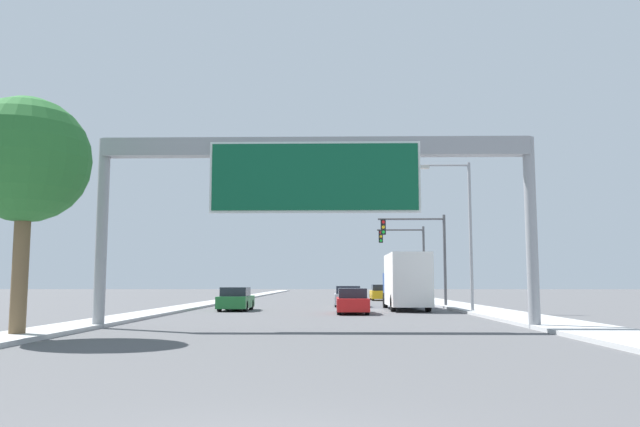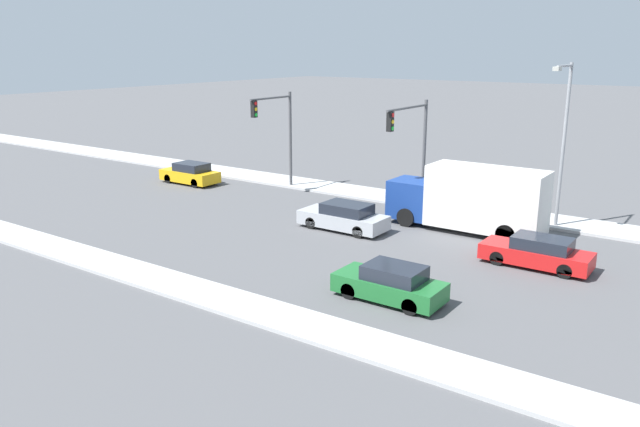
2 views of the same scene
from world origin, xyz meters
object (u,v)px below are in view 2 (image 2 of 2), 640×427
traffic_light_near_intersection (413,138)px  traffic_light_mid_block (279,126)px  truck_box_primary (471,199)px  car_near_left (344,217)px  street_lamp_right (563,133)px  car_mid_right (190,174)px  car_near_right (537,253)px  car_far_center (390,284)px

traffic_light_near_intersection → traffic_light_mid_block: 10.00m
truck_box_primary → traffic_light_mid_block: 14.71m
car_near_left → street_lamp_right: size_ratio=0.55×
car_mid_right → traffic_light_mid_block: 7.72m
street_lamp_right → car_near_right: bearing=-171.1°
car_mid_right → car_far_center: size_ratio=1.03×
street_lamp_right → car_mid_right: bearing=96.9°
truck_box_primary → traffic_light_near_intersection: 5.37m
car_near_left → traffic_light_mid_block: 10.97m
car_mid_right → car_near_left: (-3.50, -15.25, -0.01)m
car_near_right → traffic_light_mid_block: traffic_light_mid_block is taller
car_mid_right → traffic_light_mid_block: (2.01, -6.50, 3.64)m
car_near_right → traffic_light_near_intersection: 10.95m
car_near_right → car_far_center: (-7.00, 3.46, 0.01)m
car_mid_right → traffic_light_mid_block: traffic_light_mid_block is taller
car_mid_right → car_far_center: bearing=-115.6°
car_near_right → street_lamp_right: bearing=8.9°
car_far_center → traffic_light_near_intersection: (12.28, 5.40, 3.69)m
car_far_center → traffic_light_mid_block: size_ratio=0.65×
traffic_light_near_intersection → traffic_light_mid_block: traffic_light_mid_block is taller
car_mid_right → truck_box_primary: (-0.00, -20.84, 1.05)m
truck_box_primary → street_lamp_right: (2.96, -3.49, 3.40)m
car_near_left → traffic_light_mid_block: (5.51, 8.75, 3.66)m
car_near_right → car_near_left: 10.10m
car_near_left → traffic_light_near_intersection: bearing=-13.3°
car_mid_right → traffic_light_mid_block: size_ratio=0.67×
car_far_center → car_near_left: (7.00, 6.64, 0.02)m
traffic_light_mid_block → car_near_left: bearing=-122.2°
car_far_center → street_lamp_right: bearing=-10.3°
car_near_right → car_mid_right: car_mid_right is taller
traffic_light_near_intersection → truck_box_primary: bearing=-112.2°
car_far_center → car_near_left: 9.65m
truck_box_primary → traffic_light_near_intersection: (1.78, 4.34, 2.61)m
car_near_left → truck_box_primary: 6.68m
truck_box_primary → car_far_center: bearing=-174.3°
truck_box_primary → street_lamp_right: street_lamp_right is taller
car_near_right → car_mid_right: size_ratio=1.07×
car_near_right → traffic_light_mid_block: bearing=73.7°
car_near_right → street_lamp_right: 7.94m
car_near_right → traffic_light_mid_block: 19.98m
traffic_light_near_intersection → traffic_light_mid_block: bearing=88.7°
car_mid_right → car_near_left: 15.65m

